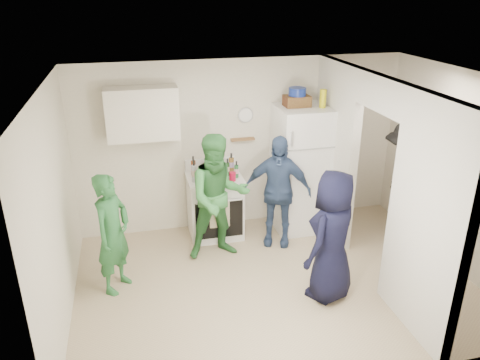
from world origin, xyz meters
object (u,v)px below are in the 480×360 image
at_px(wicker_basket, 297,101).
at_px(blue_bowl, 297,92).
at_px(person_green_center, 219,197).
at_px(person_denim, 277,191).
at_px(yellow_cup_stack_top, 323,99).
at_px(fridge, 301,169).
at_px(person_green_left, 113,234).
at_px(person_nook, 404,185).
at_px(stove, 215,206).
at_px(person_navy, 332,237).

distance_m(wicker_basket, blue_bowl, 0.13).
height_order(person_green_center, person_denim, person_green_center).
bearing_deg(yellow_cup_stack_top, person_green_center, -164.47).
height_order(fridge, person_green_left, fridge).
bearing_deg(person_nook, yellow_cup_stack_top, -102.48).
bearing_deg(person_green_left, yellow_cup_stack_top, -39.04).
bearing_deg(person_green_left, person_nook, -53.25).
bearing_deg(yellow_cup_stack_top, person_green_left, -162.96).
distance_m(person_green_center, person_nook, 2.56).
height_order(stove, person_green_left, person_green_left).
bearing_deg(person_nook, person_navy, -34.81).
bearing_deg(yellow_cup_stack_top, person_navy, -106.59).
distance_m(blue_bowl, person_green_center, 1.83).
xyz_separation_m(person_green_left, person_green_center, (1.35, 0.46, 0.11)).
bearing_deg(fridge, person_navy, -98.72).
bearing_deg(fridge, person_denim, -141.45).
bearing_deg(person_green_center, fridge, 19.50).
bearing_deg(person_denim, blue_bowl, 70.58).
xyz_separation_m(wicker_basket, person_green_center, (-1.24, -0.58, -1.08)).
xyz_separation_m(person_denim, person_navy, (0.23, -1.34, -0.01)).
relative_size(person_green_center, person_nook, 0.96).
distance_m(person_green_left, person_navy, 2.53).
bearing_deg(blue_bowl, person_navy, -95.30).
relative_size(blue_bowl, yellow_cup_stack_top, 0.96).
xyz_separation_m(stove, person_nook, (2.50, -0.83, 0.43)).
relative_size(stove, wicker_basket, 2.63).
distance_m(fridge, person_green_center, 1.44).
bearing_deg(person_denim, person_nook, 8.60).
distance_m(stove, yellow_cup_stack_top, 2.15).
xyz_separation_m(fridge, blue_bowl, (-0.10, 0.05, 1.13)).
xyz_separation_m(stove, wicker_basket, (1.19, 0.02, 1.47)).
bearing_deg(person_nook, person_green_center, -73.05).
relative_size(person_green_center, person_navy, 1.09).
bearing_deg(person_denim, wicker_basket, 70.58).
distance_m(yellow_cup_stack_top, person_denim, 1.41).
height_order(wicker_basket, person_navy, wicker_basket).
relative_size(fridge, blue_bowl, 7.74).
distance_m(fridge, person_navy, 1.75).
bearing_deg(wicker_basket, blue_bowl, 0.00).
relative_size(blue_bowl, person_green_left, 0.16).
relative_size(stove, person_nook, 0.52).
distance_m(blue_bowl, person_nook, 1.95).
relative_size(person_green_center, person_denim, 1.07).
bearing_deg(person_denim, yellow_cup_stack_top, 44.41).
distance_m(wicker_basket, person_denim, 1.28).
relative_size(fridge, person_denim, 1.17).
bearing_deg(person_green_left, person_green_center, -37.33).
distance_m(fridge, blue_bowl, 1.14).
distance_m(stove, person_green_left, 1.76).
xyz_separation_m(wicker_basket, person_navy, (-0.16, -1.78, -1.15)).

